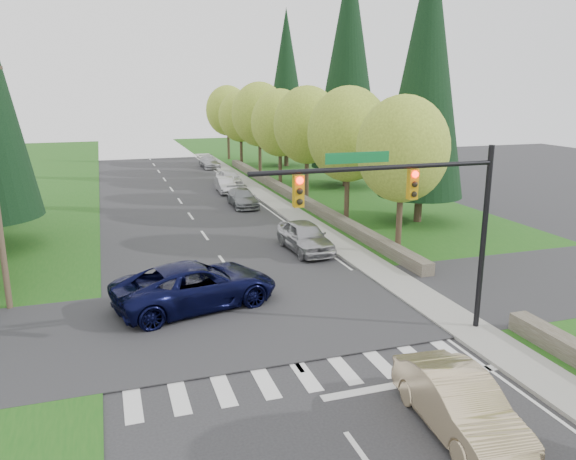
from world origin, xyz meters
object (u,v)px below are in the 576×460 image
parked_car_d (229,178)px  parked_car_c (226,185)px  sedan_champagne (459,404)px  suv_navy (196,285)px  parked_car_b (242,198)px  parked_car_e (209,162)px  parked_car_a (305,237)px

parked_car_d → parked_car_c: bearing=-110.9°
sedan_champagne → parked_car_d: bearing=90.5°
sedan_champagne → suv_navy: suv_navy is taller
parked_car_b → parked_car_e: (1.40, 20.97, -0.02)m
parked_car_e → parked_car_b: bearing=-95.2°
parked_car_c → suv_navy: bearing=-102.3°
sedan_champagne → parked_car_b: (1.40, 29.27, -0.14)m
sedan_champagne → parked_car_c: bearing=91.8°
suv_navy → parked_car_b: (6.47, 18.62, -0.28)m
sedan_champagne → parked_car_d: 38.28m
parked_car_a → parked_car_d: 21.46m
parked_car_c → parked_car_d: bearing=74.4°
suv_navy → parked_car_d: bearing=-28.3°
parked_car_b → sedan_champagne: bearing=-91.4°
parked_car_c → parked_car_a: bearing=-86.2°
suv_navy → parked_car_a: (6.91, 6.12, -0.11)m
parked_car_b → parked_car_e: 21.02m
parked_car_c → parked_car_e: (1.40, 15.05, -0.02)m
suv_navy → parked_car_a: size_ratio=1.38×
suv_navy → parked_car_d: suv_navy is taller
parked_car_c → parked_car_d: size_ratio=0.91×
sedan_champagne → parked_car_e: 50.32m
parked_car_c → parked_car_d: parked_car_d is taller
parked_car_c → parked_car_d: 3.17m
parked_car_b → parked_car_e: bearing=87.5°
sedan_champagne → parked_car_b: 29.30m
suv_navy → parked_car_a: suv_navy is taller
suv_navy → parked_car_c: (6.47, 24.55, -0.28)m
parked_car_a → parked_car_d: size_ratio=1.13×
sedan_champagne → parked_car_c: 35.22m
suv_navy → parked_car_b: bearing=-32.3°
suv_navy → parked_car_d: (7.45, 27.57, -0.20)m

